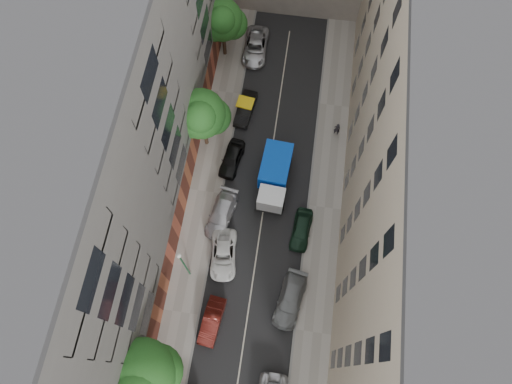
% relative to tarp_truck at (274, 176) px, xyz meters
% --- Properties ---
extents(ground, '(120.00, 120.00, 0.00)m').
position_rel_tarp_truck_xyz_m(ground, '(-0.60, -1.77, -1.57)').
color(ground, '#4C4C49').
rests_on(ground, ground).
extents(road_surface, '(8.00, 44.00, 0.02)m').
position_rel_tarp_truck_xyz_m(road_surface, '(-0.60, -1.77, -1.56)').
color(road_surface, black).
rests_on(road_surface, ground).
extents(sidewalk_left, '(3.00, 44.00, 0.15)m').
position_rel_tarp_truck_xyz_m(sidewalk_left, '(-6.10, -1.77, -1.49)').
color(sidewalk_left, gray).
rests_on(sidewalk_left, ground).
extents(sidewalk_right, '(3.00, 44.00, 0.15)m').
position_rel_tarp_truck_xyz_m(sidewalk_right, '(4.90, -1.77, -1.49)').
color(sidewalk_right, gray).
rests_on(sidewalk_right, ground).
extents(building_left, '(8.00, 44.00, 20.00)m').
position_rel_tarp_truck_xyz_m(building_left, '(-11.60, -1.77, 8.43)').
color(building_left, '#524F4C').
rests_on(building_left, ground).
extents(building_right, '(8.00, 44.00, 20.00)m').
position_rel_tarp_truck_xyz_m(building_right, '(10.40, -1.77, 8.43)').
color(building_right, tan).
rests_on(building_right, ground).
extents(tarp_truck, '(2.80, 6.29, 2.84)m').
position_rel_tarp_truck_xyz_m(tarp_truck, '(0.00, 0.00, 0.00)').
color(tarp_truck, black).
rests_on(tarp_truck, ground).
extents(car_left_1, '(1.85, 4.16, 1.33)m').
position_rel_tarp_truck_xyz_m(car_left_1, '(-3.40, -13.17, -0.90)').
color(car_left_1, '#4A130E').
rests_on(car_left_1, ground).
extents(car_left_2, '(2.68, 4.88, 1.29)m').
position_rel_tarp_truck_xyz_m(car_left_2, '(-3.40, -7.57, -0.92)').
color(car_left_2, silver).
rests_on(car_left_2, ground).
extents(car_left_3, '(2.75, 5.10, 1.41)m').
position_rel_tarp_truck_xyz_m(car_left_3, '(-4.20, -3.97, -0.86)').
color(car_left_3, '#B9B8BD').
rests_on(car_left_3, ground).
extents(car_left_4, '(2.25, 4.31, 1.40)m').
position_rel_tarp_truck_xyz_m(car_left_4, '(-4.20, 1.63, -0.87)').
color(car_left_4, black).
rests_on(car_left_4, ground).
extents(car_left_5, '(1.95, 4.26, 1.35)m').
position_rel_tarp_truck_xyz_m(car_left_5, '(-3.76, 7.23, -0.89)').
color(car_left_5, black).
rests_on(car_left_5, ground).
extents(car_left_6, '(2.50, 5.30, 1.46)m').
position_rel_tarp_truck_xyz_m(car_left_6, '(-3.87, 14.83, -0.83)').
color(car_left_6, '#B8B9BD').
rests_on(car_left_6, ground).
extents(car_right_1, '(2.80, 5.21, 1.44)m').
position_rel_tarp_truck_xyz_m(car_right_1, '(2.73, -10.57, -0.85)').
color(car_right_1, slate).
rests_on(car_right_1, ground).
extents(car_right_2, '(1.96, 4.15, 1.37)m').
position_rel_tarp_truck_xyz_m(car_right_2, '(3.00, -4.37, -0.88)').
color(car_right_2, black).
rests_on(car_right_2, ground).
extents(tree_near, '(5.26, 4.98, 8.58)m').
position_rel_tarp_truck_xyz_m(tree_near, '(-6.90, -17.98, 4.32)').
color(tree_near, '#382619').
rests_on(tree_near, sidewalk_left).
extents(tree_mid, '(4.79, 4.43, 7.55)m').
position_rel_tarp_truck_xyz_m(tree_mid, '(-6.83, 3.12, 3.62)').
color(tree_mid, '#382619').
rests_on(tree_mid, sidewalk_left).
extents(tree_far, '(4.53, 4.13, 7.02)m').
position_rel_tarp_truck_xyz_m(tree_far, '(-6.90, 13.89, 3.28)').
color(tree_far, '#382619').
rests_on(tree_far, sidewalk_left).
extents(lamp_post, '(0.36, 0.36, 6.31)m').
position_rel_tarp_truck_xyz_m(lamp_post, '(-6.02, -9.50, 2.48)').
color(lamp_post, '#1B5E33').
rests_on(lamp_post, sidewalk_left).
extents(pedestrian, '(0.65, 0.46, 1.68)m').
position_rel_tarp_truck_xyz_m(pedestrian, '(5.28, 6.04, -0.58)').
color(pedestrian, black).
rests_on(pedestrian, sidewalk_right).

